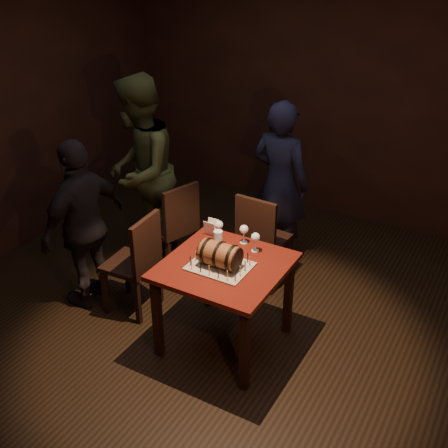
% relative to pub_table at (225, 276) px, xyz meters
% --- Properties ---
extents(room_shell, '(5.04, 5.04, 2.80)m').
position_rel_pub_table_xyz_m(room_shell, '(-0.16, 0.18, 0.76)').
color(room_shell, black).
rests_on(room_shell, ground).
extents(pub_table, '(0.90, 0.90, 0.75)m').
position_rel_pub_table_xyz_m(pub_table, '(0.00, 0.00, 0.00)').
color(pub_table, '#440F0B').
rests_on(pub_table, ground).
extents(cake_board, '(0.45, 0.35, 0.01)m').
position_rel_pub_table_xyz_m(cake_board, '(-0.01, -0.05, 0.12)').
color(cake_board, gray).
rests_on(cake_board, pub_table).
extents(barrel_cake, '(0.35, 0.21, 0.21)m').
position_rel_pub_table_xyz_m(barrel_cake, '(-0.01, -0.05, 0.22)').
color(barrel_cake, brown).
rests_on(barrel_cake, cake_board).
extents(birthday_candles, '(0.40, 0.30, 0.09)m').
position_rel_pub_table_xyz_m(birthday_candles, '(-0.01, -0.05, 0.16)').
color(birthday_candles, '#FDEE97').
rests_on(birthday_candles, cake_board).
extents(wine_glass_left, '(0.07, 0.07, 0.16)m').
position_rel_pub_table_xyz_m(wine_glass_left, '(-0.24, 0.32, 0.23)').
color(wine_glass_left, silver).
rests_on(wine_glass_left, pub_table).
extents(wine_glass_mid, '(0.07, 0.07, 0.16)m').
position_rel_pub_table_xyz_m(wine_glass_mid, '(-0.03, 0.36, 0.23)').
color(wine_glass_mid, silver).
rests_on(wine_glass_mid, pub_table).
extents(wine_glass_right, '(0.07, 0.07, 0.16)m').
position_rel_pub_table_xyz_m(wine_glass_right, '(0.11, 0.29, 0.23)').
color(wine_glass_right, silver).
rests_on(wine_glass_right, pub_table).
extents(pint_of_ale, '(0.07, 0.07, 0.15)m').
position_rel_pub_table_xyz_m(pint_of_ale, '(-0.17, 0.19, 0.18)').
color(pint_of_ale, silver).
rests_on(pint_of_ale, pub_table).
extents(menu_card, '(0.10, 0.05, 0.13)m').
position_rel_pub_table_xyz_m(menu_card, '(-0.32, 0.34, 0.17)').
color(menu_card, white).
rests_on(menu_card, pub_table).
extents(chair_back, '(0.42, 0.42, 0.93)m').
position_rel_pub_table_xyz_m(chair_back, '(-0.13, 0.89, -0.12)').
color(chair_back, black).
rests_on(chair_back, ground).
extents(chair_left_rear, '(0.50, 0.50, 0.93)m').
position_rel_pub_table_xyz_m(chair_left_rear, '(-0.94, 0.70, -0.12)').
color(chair_left_rear, black).
rests_on(chair_left_rear, ground).
extents(chair_left_front, '(0.42, 0.42, 0.93)m').
position_rel_pub_table_xyz_m(chair_left_front, '(-0.86, 0.02, -0.12)').
color(chair_left_front, black).
rests_on(chair_left_front, ground).
extents(person_back, '(0.62, 0.43, 1.63)m').
position_rel_pub_table_xyz_m(person_back, '(-0.21, 1.44, 0.17)').
color(person_back, black).
rests_on(person_back, ground).
extents(person_left_rear, '(0.99, 1.10, 1.86)m').
position_rel_pub_table_xyz_m(person_left_rear, '(-1.38, 0.78, 0.29)').
color(person_left_rear, '#3B4120').
rests_on(person_left_rear, ground).
extents(person_left_front, '(0.44, 0.92, 1.53)m').
position_rel_pub_table_xyz_m(person_left_front, '(-1.34, -0.07, 0.12)').
color(person_left_front, black).
rests_on(person_left_front, ground).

